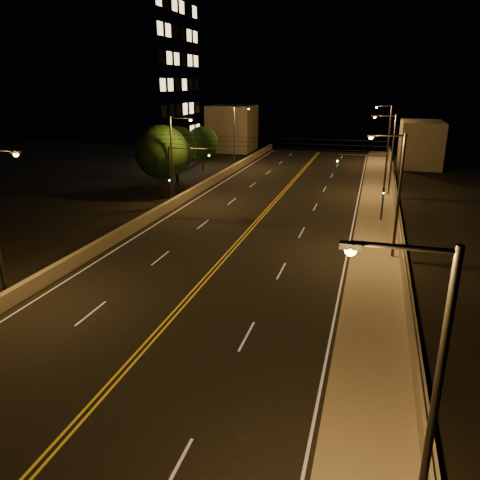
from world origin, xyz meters
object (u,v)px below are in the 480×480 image
(streetlight_1, at_px, (395,189))
(traffic_signal_right, at_px, (373,180))
(streetlight_0, at_px, (423,397))
(streetlight_2, at_px, (390,150))
(tree_2, at_px, (202,143))
(streetlight_3, at_px, (387,131))
(tree_1, at_px, (176,147))
(tree_0, at_px, (162,152))
(streetlight_6, at_px, (236,133))
(streetlight_5, at_px, (174,154))
(traffic_signal_left, at_px, (179,169))
(building_tower, at_px, (104,72))

(streetlight_1, distance_m, traffic_signal_right, 9.92)
(streetlight_0, xyz_separation_m, streetlight_2, (0.00, 43.96, 0.00))
(streetlight_0, bearing_deg, tree_2, 115.35)
(streetlight_3, distance_m, tree_1, 33.76)
(streetlight_0, distance_m, streetlight_1, 23.41)
(streetlight_0, bearing_deg, tree_0, 122.91)
(streetlight_6, xyz_separation_m, traffic_signal_right, (19.94, -23.94, -1.25))
(tree_0, bearing_deg, streetlight_1, -29.62)
(streetlight_5, distance_m, streetlight_6, 22.42)
(streetlight_6, xyz_separation_m, tree_2, (-4.18, -2.99, -1.21))
(tree_0, xyz_separation_m, tree_2, (-1.65, 17.04, -1.01))
(traffic_signal_left, relative_size, tree_2, 0.99)
(streetlight_5, xyz_separation_m, traffic_signal_right, (19.94, -1.53, -1.25))
(streetlight_0, bearing_deg, streetlight_5, 121.74)
(streetlight_3, bearing_deg, tree_1, -139.67)
(streetlight_3, distance_m, traffic_signal_right, 33.82)
(streetlight_2, height_order, tree_2, streetlight_2)
(traffic_signal_left, xyz_separation_m, tree_0, (-3.64, 3.91, 1.04))
(streetlight_5, bearing_deg, traffic_signal_left, -54.20)
(streetlight_5, relative_size, traffic_signal_right, 1.43)
(streetlight_3, xyz_separation_m, streetlight_6, (-21.44, -9.83, 0.00))
(streetlight_2, xyz_separation_m, tree_0, (-23.97, -6.92, -0.21))
(streetlight_3, relative_size, tree_2, 1.42)
(streetlight_1, height_order, streetlight_3, same)
(traffic_signal_right, relative_size, tree_1, 0.88)
(streetlight_5, height_order, streetlight_6, same)
(traffic_signal_left, xyz_separation_m, tree_2, (-5.28, 20.95, 0.04))
(traffic_signal_right, bearing_deg, tree_0, 170.14)
(streetlight_5, height_order, tree_0, streetlight_5)
(streetlight_2, distance_m, tree_2, 27.57)
(traffic_signal_right, bearing_deg, streetlight_1, -81.23)
(tree_2, bearing_deg, streetlight_6, 35.58)
(streetlight_6, relative_size, tree_0, 1.13)
(streetlight_1, distance_m, streetlight_3, 43.49)
(streetlight_3, xyz_separation_m, traffic_signal_right, (-1.50, -33.77, -1.25))
(streetlight_2, xyz_separation_m, traffic_signal_right, (-1.50, -10.83, -1.25))
(streetlight_3, relative_size, traffic_signal_left, 1.43)
(building_tower, xyz_separation_m, tree_2, (14.85, 0.21, -9.65))
(streetlight_1, relative_size, tree_2, 1.42)
(tree_2, bearing_deg, streetlight_3, 26.58)
(streetlight_3, relative_size, tree_1, 1.26)
(streetlight_5, relative_size, tree_0, 1.13)
(streetlight_1, bearing_deg, streetlight_6, 122.49)
(traffic_signal_right, bearing_deg, streetlight_2, 82.11)
(building_tower, bearing_deg, streetlight_6, 9.56)
(building_tower, bearing_deg, tree_1, -30.86)
(streetlight_0, relative_size, streetlight_6, 1.00)
(streetlight_1, distance_m, tree_0, 27.57)
(streetlight_5, distance_m, tree_2, 19.91)
(streetlight_6, xyz_separation_m, tree_1, (-4.29, -12.02, -0.72))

